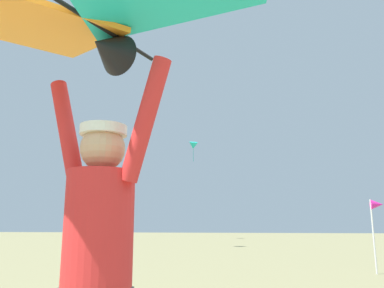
% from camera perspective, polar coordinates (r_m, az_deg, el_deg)
% --- Properties ---
extents(kite_flyer_person, '(0.80, 0.43, 1.92)m').
position_cam_1_polar(kite_flyer_person, '(2.03, -13.59, -16.27)').
color(kite_flyer_person, '#424751').
rests_on(kite_flyer_person, ground).
extents(held_stunt_kite, '(2.08, 1.40, 0.44)m').
position_cam_1_polar(held_stunt_kite, '(2.24, -13.74, 18.01)').
color(held_stunt_kite, black).
extents(distant_kite_teal_high_right, '(0.98, 1.06, 1.82)m').
position_cam_1_polar(distant_kite_teal_high_right, '(33.90, 0.19, -0.23)').
color(distant_kite_teal_high_right, '#19B2AD').
extents(marker_flag, '(0.30, 0.24, 1.72)m').
position_cam_1_polar(marker_flag, '(10.46, 25.24, -8.55)').
color(marker_flag, silver).
rests_on(marker_flag, ground).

